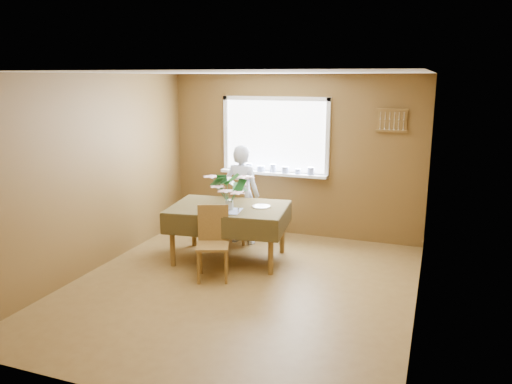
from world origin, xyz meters
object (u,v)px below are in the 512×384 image
(seated_woman, at_px, (242,195))
(flower_bouquet, at_px, (229,187))
(chair_far, at_px, (237,207))
(dining_table, at_px, (229,213))
(chair_near, at_px, (213,239))

(seated_woman, bearing_deg, flower_bouquet, 105.80)
(flower_bouquet, bearing_deg, chair_far, 106.61)
(chair_far, xyz_separation_m, flower_bouquet, (0.27, -0.90, 0.52))
(dining_table, xyz_separation_m, flower_bouquet, (0.08, -0.18, 0.40))
(seated_woman, height_order, flower_bouquet, seated_woman)
(dining_table, bearing_deg, seated_woman, 90.00)
(dining_table, distance_m, chair_far, 0.76)
(chair_far, height_order, flower_bouquet, flower_bouquet)
(chair_far, distance_m, flower_bouquet, 1.08)
(chair_far, bearing_deg, flower_bouquet, 119.15)
(seated_woman, bearing_deg, dining_table, 102.05)
(seated_woman, bearing_deg, chair_near, 100.94)
(dining_table, height_order, seated_woman, seated_woman)
(dining_table, xyz_separation_m, chair_near, (0.05, -0.63, -0.17))
(dining_table, height_order, chair_near, chair_near)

